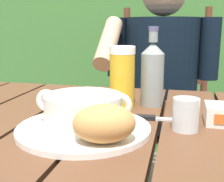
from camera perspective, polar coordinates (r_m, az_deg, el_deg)
dining_table at (r=0.74m, az=2.67°, el=-12.98°), size 1.40×0.80×0.73m
hedge_backdrop at (r=2.49m, az=10.95°, el=14.24°), size 3.16×0.93×2.28m
chair_near_diner at (r=1.57m, az=9.47°, el=-4.61°), size 0.46×0.45×1.05m
person_eating at (r=1.32m, az=9.11°, el=1.40°), size 0.48×0.47×1.20m
serving_plate at (r=0.65m, az=-5.44°, el=-7.18°), size 0.29×0.29×0.01m
soup_bowl at (r=0.64m, az=-5.52°, el=-3.59°), size 0.22×0.17×0.08m
bread_roll at (r=0.55m, az=-1.48°, el=-6.23°), size 0.14×0.13×0.07m
beer_glass at (r=0.82m, az=1.97°, el=2.70°), size 0.07×0.07×0.17m
beer_bottle at (r=0.85m, az=7.76°, el=3.47°), size 0.06×0.06×0.22m
water_glass_small at (r=0.67m, az=13.97°, el=-4.37°), size 0.06×0.06×0.07m
table_knife at (r=0.73m, az=8.15°, el=-5.21°), size 0.16×0.03×0.01m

